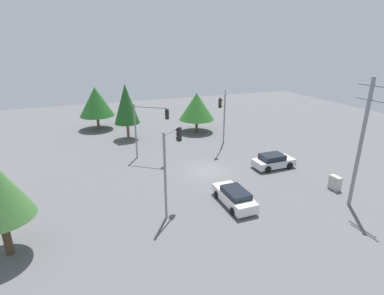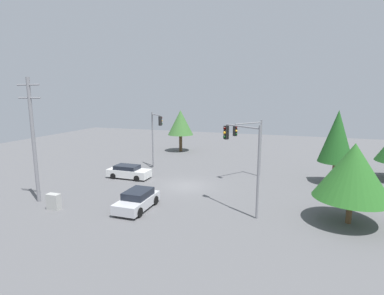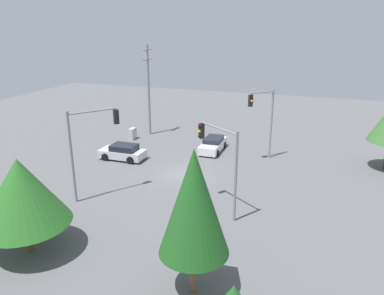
{
  "view_description": "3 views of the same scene",
  "coord_description": "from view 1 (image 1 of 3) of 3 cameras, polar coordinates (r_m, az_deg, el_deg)",
  "views": [
    {
      "loc": [
        -25.14,
        11.52,
        12.36
      ],
      "look_at": [
        0.05,
        1.67,
        2.72
      ],
      "focal_mm": 28.0,
      "sensor_mm": 36.0,
      "label": 1
    },
    {
      "loc": [
        9.47,
        -26.06,
        8.79
      ],
      "look_at": [
        0.01,
        1.65,
        3.5
      ],
      "focal_mm": 28.0,
      "sensor_mm": 36.0,
      "label": 2
    },
    {
      "loc": [
        27.63,
        10.34,
        12.3
      ],
      "look_at": [
        -0.65,
        0.56,
        2.26
      ],
      "focal_mm": 35.0,
      "sensor_mm": 36.0,
      "label": 3
    }
  ],
  "objects": [
    {
      "name": "traffic_signal_aux",
      "position": [
        21.63,
        -4.1,
        -1.91
      ],
      "size": [
        2.15,
        2.03,
        6.63
      ],
      "rotation": [
        0.0,
        0.0,
        -0.75
      ],
      "color": "gray",
      "rests_on": "ground_plane"
    },
    {
      "name": "electrical_cabinet",
      "position": [
        29.29,
        25.58,
        -6.09
      ],
      "size": [
        1.03,
        0.55,
        1.23
      ],
      "primitive_type": "cube",
      "color": "#B2B2AD",
      "rests_on": "ground_plane"
    },
    {
      "name": "traffic_signal_cross",
      "position": [
        32.33,
        -8.35,
        4.74
      ],
      "size": [
        2.51,
        3.28,
        6.08
      ],
      "rotation": [
        0.0,
        0.0,
        4.07
      ],
      "color": "gray",
      "rests_on": "ground_plane"
    },
    {
      "name": "tree_behind",
      "position": [
        39.85,
        -12.45,
        8.07
      ],
      "size": [
        3.28,
        3.28,
        7.26
      ],
      "color": "brown",
      "rests_on": "ground_plane"
    },
    {
      "name": "utility_pole_tall",
      "position": [
        25.51,
        29.53,
        0.98
      ],
      "size": [
        2.2,
        0.28,
        10.05
      ],
      "color": "gray",
      "rests_on": "ground_plane"
    },
    {
      "name": "tree_right",
      "position": [
        42.55,
        0.89,
        7.85
      ],
      "size": [
        4.97,
        4.97,
        5.59
      ],
      "color": "brown",
      "rests_on": "ground_plane"
    },
    {
      "name": "sedan_white",
      "position": [
        24.36,
        8.08,
        -9.29
      ],
      "size": [
        4.48,
        1.91,
        1.36
      ],
      "rotation": [
        0.0,
        0.0,
        -1.57
      ],
      "color": "silver",
      "rests_on": "ground_plane"
    },
    {
      "name": "tree_far",
      "position": [
        46.06,
        -17.83,
        8.3
      ],
      "size": [
        4.97,
        4.97,
        6.16
      ],
      "color": "brown",
      "rests_on": "ground_plane"
    },
    {
      "name": "sedan_silver",
      "position": [
        31.94,
        15.19,
        -2.52
      ],
      "size": [
        2.05,
        4.23,
        1.45
      ],
      "rotation": [
        0.0,
        0.0,
        3.14
      ],
      "color": "silver",
      "rests_on": "ground_plane"
    },
    {
      "name": "ground_plane",
      "position": [
        30.3,
        2.99,
        -4.49
      ],
      "size": [
        80.0,
        80.0,
        0.0
      ],
      "primitive_type": "plane",
      "color": "#5B5B5E"
    },
    {
      "name": "traffic_signal_main",
      "position": [
        36.18,
        5.9,
        7.04
      ],
      "size": [
        3.09,
        2.38,
        6.69
      ],
      "rotation": [
        0.0,
        0.0,
        2.5
      ],
      "color": "gray",
      "rests_on": "ground_plane"
    }
  ]
}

